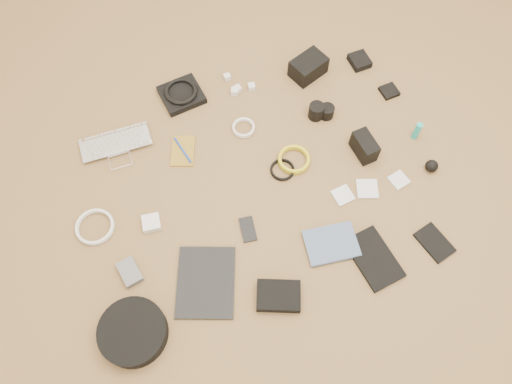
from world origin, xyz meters
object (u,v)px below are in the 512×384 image
object	(u,v)px
laptop	(118,151)
paperback	(337,262)
dslr_camera	(308,67)
tablet	(206,282)
phone	(248,229)
headphone_case	(133,332)

from	to	relation	value
laptop	paperback	distance (m)	0.97
dslr_camera	tablet	distance (m)	1.03
tablet	phone	bearing A→B (deg)	54.34
laptop	phone	xyz separation A→B (m)	(0.38, -0.49, -0.01)
paperback	headphone_case	bearing A→B (deg)	97.19
dslr_camera	phone	world-z (taller)	dslr_camera
dslr_camera	headphone_case	distance (m)	1.29
tablet	phone	size ratio (longest dim) A/B	2.64
dslr_camera	tablet	xyz separation A→B (m)	(-0.70, -0.76, -0.04)
laptop	dslr_camera	xyz separation A→B (m)	(0.87, 0.12, 0.03)
laptop	phone	bearing A→B (deg)	-51.76
phone	paperback	world-z (taller)	paperback
tablet	phone	distance (m)	0.25
laptop	paperback	bearing A→B (deg)	-47.93
tablet	phone	world-z (taller)	tablet
laptop	phone	distance (m)	0.62
laptop	tablet	world-z (taller)	laptop
paperback	laptop	bearing A→B (deg)	48.66
dslr_camera	tablet	size ratio (longest dim) A/B	0.57
dslr_camera	phone	size ratio (longest dim) A/B	1.49
headphone_case	paperback	distance (m)	0.75
dslr_camera	headphone_case	size ratio (longest dim) A/B	0.65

